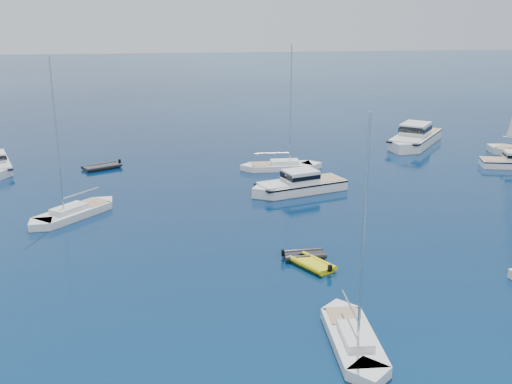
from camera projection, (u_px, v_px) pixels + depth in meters
motor_cruiser_centre at (298, 192)px, 59.62m from camera, size 10.64×6.20×2.67m
motor_cruiser_distant at (414, 145)px, 78.95m from camera, size 11.20×13.14×3.50m
sailboat_fore at (353, 345)px, 33.06m from camera, size 2.63×8.96×13.06m
sailboat_mid_l at (73, 217)px, 52.74m from camera, size 7.97×8.80×13.89m
sailboat_centre at (281, 169)px, 67.56m from camera, size 9.30×2.44×13.67m
tender_yellow at (312, 267)px, 42.78m from camera, size 3.39×3.96×0.95m
tender_grey_near at (304, 258)px, 44.24m from camera, size 3.16×1.89×0.95m
tender_grey_far at (102, 169)px, 67.76m from camera, size 4.76×3.98×0.95m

